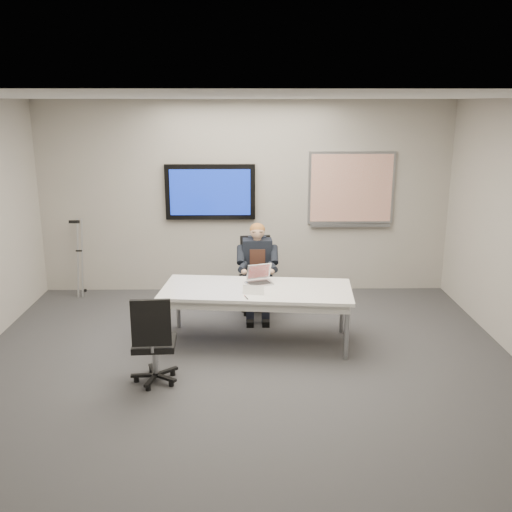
{
  "coord_description": "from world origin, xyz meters",
  "views": [
    {
      "loc": [
        0.03,
        -5.26,
        2.75
      ],
      "look_at": [
        0.13,
        1.09,
        1.04
      ],
      "focal_mm": 40.0,
      "sensor_mm": 36.0,
      "label": 1
    }
  ],
  "objects_px": {
    "office_chair_far": "(257,289)",
    "laptop": "(259,278)",
    "seated_person": "(258,281)",
    "office_chair_near": "(155,356)",
    "conference_table": "(257,294)"
  },
  "relations": [
    {
      "from": "conference_table",
      "to": "office_chair_far",
      "type": "relative_size",
      "value": 2.23
    },
    {
      "from": "office_chair_near",
      "to": "laptop",
      "type": "relative_size",
      "value": 2.54
    },
    {
      "from": "seated_person",
      "to": "office_chair_near",
      "type": "bearing_deg",
      "value": -122.23
    },
    {
      "from": "office_chair_far",
      "to": "laptop",
      "type": "xyz_separation_m",
      "value": [
        0.01,
        -0.85,
        0.41
      ]
    },
    {
      "from": "seated_person",
      "to": "laptop",
      "type": "xyz_separation_m",
      "value": [
        0.01,
        -0.61,
        0.23
      ]
    },
    {
      "from": "conference_table",
      "to": "laptop",
      "type": "height_order",
      "value": "laptop"
    },
    {
      "from": "conference_table",
      "to": "seated_person",
      "type": "height_order",
      "value": "seated_person"
    },
    {
      "from": "conference_table",
      "to": "laptop",
      "type": "relative_size",
      "value": 6.07
    },
    {
      "from": "office_chair_near",
      "to": "office_chair_far",
      "type": "bearing_deg",
      "value": -120.86
    },
    {
      "from": "conference_table",
      "to": "office_chair_far",
      "type": "bearing_deg",
      "value": 94.56
    },
    {
      "from": "office_chair_far",
      "to": "seated_person",
      "type": "distance_m",
      "value": 0.3
    },
    {
      "from": "office_chair_far",
      "to": "office_chair_near",
      "type": "distance_m",
      "value": 2.32
    },
    {
      "from": "office_chair_near",
      "to": "laptop",
      "type": "height_order",
      "value": "office_chair_near"
    },
    {
      "from": "office_chair_far",
      "to": "office_chair_near",
      "type": "height_order",
      "value": "office_chair_far"
    },
    {
      "from": "seated_person",
      "to": "conference_table",
      "type": "bearing_deg",
      "value": -93.76
    }
  ]
}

